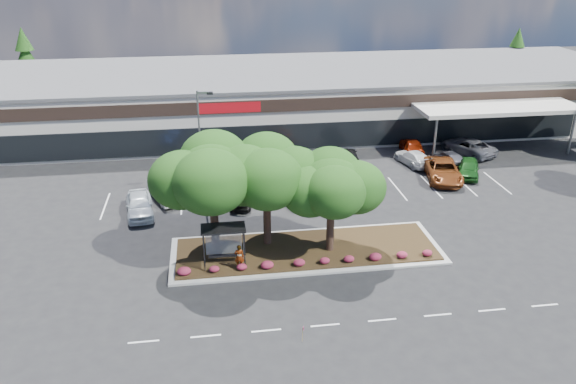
{
  "coord_description": "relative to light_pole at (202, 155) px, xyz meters",
  "views": [
    {
      "loc": [
        -7.98,
        -28.35,
        18.75
      ],
      "look_at": [
        -2.64,
        8.23,
        2.6
      ],
      "focal_mm": 35.0,
      "sensor_mm": 36.0,
      "label": 1
    }
  ],
  "objects": [
    {
      "name": "car_9",
      "position": [
        -3.0,
        5.19,
        -3.15
      ],
      "size": [
        3.07,
        5.2,
        1.62
      ],
      "primitive_type": "imported",
      "rotation": [
        0.0,
        0.0,
        3.44
      ],
      "color": "#0B1953",
      "rests_on": "ground"
    },
    {
      "name": "car_14",
      "position": [
        19.4,
        5.57,
        -3.29
      ],
      "size": [
        2.87,
        4.95,
        1.35
      ],
      "primitive_type": "imported",
      "rotation": [
        0.0,
        0.0,
        3.36
      ],
      "color": "silver",
      "rests_on": "ground"
    },
    {
      "name": "island_tree_mid",
      "position": [
        4.14,
        -8.1,
        -0.04
      ],
      "size": [
        6.6,
        6.6,
        7.32
      ],
      "primitive_type": null,
      "color": "#113A0E",
      "rests_on": "landscape_island"
    },
    {
      "name": "island_tree_east",
      "position": [
        8.14,
        -9.6,
        -0.45
      ],
      "size": [
        5.8,
        5.8,
        6.5
      ],
      "primitive_type": null,
      "color": "#113A0E",
      "rests_on": "landscape_island"
    },
    {
      "name": "lane_markings",
      "position": [
        8.5,
        -2.87,
        -3.96
      ],
      "size": [
        33.12,
        20.06,
        0.01
      ],
      "color": "silver",
      "rests_on": "ground"
    },
    {
      "name": "car_1",
      "position": [
        -3.16,
        0.79,
        -3.18
      ],
      "size": [
        3.23,
        5.01,
        1.56
      ],
      "primitive_type": "imported",
      "rotation": [
        0.0,
        0.0,
        0.36
      ],
      "color": "white",
      "rests_on": "ground"
    },
    {
      "name": "car_11",
      "position": [
        7.8,
        7.65,
        -3.13
      ],
      "size": [
        3.52,
        6.14,
        1.67
      ],
      "primitive_type": "imported",
      "rotation": [
        0.0,
        0.0,
        2.93
      ],
      "color": "#62230C",
      "rests_on": "ground"
    },
    {
      "name": "shrub_row",
      "position": [
        6.64,
        -11.4,
        -3.45
      ],
      "size": [
        17.0,
        0.8,
        0.5
      ],
      "primitive_type": null,
      "color": "maroon",
      "rests_on": "landscape_island"
    },
    {
      "name": "car_2",
      "position": [
        2.92,
        -1.01,
        -3.25
      ],
      "size": [
        2.47,
        4.42,
        1.42
      ],
      "primitive_type": "imported",
      "rotation": [
        0.0,
        0.0,
        -0.2
      ],
      "color": "black",
      "rests_on": "ground"
    },
    {
      "name": "conifer_north_east",
      "position": [
        42.64,
        30.7,
        0.54
      ],
      "size": [
        3.96,
        3.96,
        9.0
      ],
      "primitive_type": "cone",
      "color": "#113A0E",
      "rests_on": "ground"
    },
    {
      "name": "car_16",
      "position": [
        22.65,
        5.01,
        -3.26
      ],
      "size": [
        2.55,
        4.42,
        1.41
      ],
      "primitive_type": "imported",
      "rotation": [
        0.0,
        0.0,
        3.36
      ],
      "color": "#54535A",
      "rests_on": "ground"
    },
    {
      "name": "bus_shelter",
      "position": [
        1.14,
        -10.35,
        -1.66
      ],
      "size": [
        2.75,
        1.55,
        2.59
      ],
      "color": "black",
      "rests_on": "landscape_island"
    },
    {
      "name": "car_17",
      "position": [
        25.7,
        7.54,
        -3.16
      ],
      "size": [
        4.75,
        6.34,
        1.6
      ],
      "primitive_type": "imported",
      "rotation": [
        0.0,
        0.0,
        3.56
      ],
      "color": "slate",
      "rests_on": "ground"
    },
    {
      "name": "person_waiting",
      "position": [
        2.03,
        -11.18,
        -2.87
      ],
      "size": [
        0.64,
        0.45,
        1.66
      ],
      "primitive_type": "imported",
      "rotation": [
        0.0,
        0.0,
        3.04
      ],
      "color": "#594C47",
      "rests_on": "landscape_island"
    },
    {
      "name": "car_10",
      "position": [
        2.77,
        7.33,
        -3.29
      ],
      "size": [
        2.25,
        4.84,
        1.34
      ],
      "primitive_type": "imported",
      "rotation": [
        0.0,
        0.0,
        3.14
      ],
      "color": "black",
      "rests_on": "ground"
    },
    {
      "name": "survey_stake",
      "position": [
        4.81,
        -18.45,
        -3.38
      ],
      "size": [
        0.07,
        0.14,
        0.9
      ],
      "color": "#98804F",
      "rests_on": "ground"
    },
    {
      "name": "car_15",
      "position": [
        20.31,
        8.48,
        -3.17
      ],
      "size": [
        2.54,
        4.89,
        1.59
      ],
      "primitive_type": "imported",
      "rotation": [
        0.0,
        0.0,
        3.0
      ],
      "color": "maroon",
      "rests_on": "ground"
    },
    {
      "name": "car_0",
      "position": [
        -4.95,
        -1.8,
        -3.14
      ],
      "size": [
        2.58,
        5.06,
        1.65
      ],
      "primitive_type": "imported",
      "rotation": [
        0.0,
        0.0,
        0.14
      ],
      "color": "silver",
      "rests_on": "ground"
    },
    {
      "name": "island_tree_west",
      "position": [
        0.64,
        -8.8,
        0.24
      ],
      "size": [
        7.2,
        7.2,
        7.89
      ],
      "primitive_type": null,
      "color": "#113A0E",
      "rests_on": "landscape_island"
    },
    {
      "name": "conifer_north_west",
      "position": [
        -21.36,
        32.7,
        1.04
      ],
      "size": [
        4.4,
        4.4,
        10.0
      ],
      "primitive_type": "cone",
      "color": "#113A0E",
      "rests_on": "ground"
    },
    {
      "name": "car_13",
      "position": [
        13.64,
        7.14,
        -3.29
      ],
      "size": [
        2.05,
        4.14,
        1.36
      ],
      "primitive_type": "imported",
      "rotation": [
        0.0,
        0.0,
        3.03
      ],
      "color": "black",
      "rests_on": "ground"
    },
    {
      "name": "ground",
      "position": [
        8.64,
        -13.3,
        -3.96
      ],
      "size": [
        160.0,
        160.0,
        0.0
      ],
      "primitive_type": "plane",
      "color": "black",
      "rests_on": "ground"
    },
    {
      "name": "car_7",
      "position": [
        23.27,
        2.06,
        -3.22
      ],
      "size": [
        3.41,
        4.68,
        1.48
      ],
      "primitive_type": "imported",
      "rotation": [
        0.0,
        0.0,
        -0.43
      ],
      "color": "#174E17",
      "rests_on": "ground"
    },
    {
      "name": "light_pole",
      "position": [
        0.0,
        0.0,
        0.0
      ],
      "size": [
        1.43,
        0.61,
        9.0
      ],
      "rotation": [
        0.0,
        0.0,
        -0.18
      ],
      "color": "#ABABA6",
      "rests_on": "ground"
    },
    {
      "name": "car_4",
      "position": [
        7.47,
        -1.51,
        -3.25
      ],
      "size": [
        4.23,
        5.61,
        1.42
      ],
      "primitive_type": "imported",
      "rotation": [
        0.0,
        0.0,
        0.42
      ],
      "color": "navy",
      "rests_on": "ground"
    },
    {
      "name": "landscape_island",
      "position": [
        6.64,
        -9.3,
        -3.84
      ],
      "size": [
        18.0,
        6.0,
        0.26
      ],
      "color": "#ABABA6",
      "rests_on": "ground"
    },
    {
      "name": "car_6",
      "position": [
        20.68,
        1.64,
        -3.13
      ],
      "size": [
        3.91,
        6.43,
        1.67
      ],
      "primitive_type": "imported",
      "rotation": [
        0.0,
        0.0,
        -0.2
      ],
      "color": "brown",
      "rests_on": "ground"
    },
    {
      "name": "car_12",
      "position": [
        7.34,
        6.56,
        -3.29
      ],
      "size": [
        1.99,
        4.12,
        1.35
      ],
      "primitive_type": "imported",
      "rotation": [
        0.0,
        0.0,
        3.24
      ],
      "color": "#9F1A01",
      "rests_on": "ground"
    },
    {
      "name": "car_3",
      "position": [
        4.36,
        2.7,
        -3.1
      ],
      "size": [
        3.36,
        6.24,
        1.72
      ],
      "primitive_type": "imported",
      "rotation": [
        0.0,
        0.0,
        -0.17
      ],
      "color": "slate",
      "rests_on": "ground"
    },
    {
      "name": "retail_store",
      "position": [
        8.7,
        20.61,
        -0.81
      ],
      "size": [
        80.4,
        25.2,
        6.25
      ],
      "color": "beige",
      "rests_on": "ground"
    }
  ]
}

